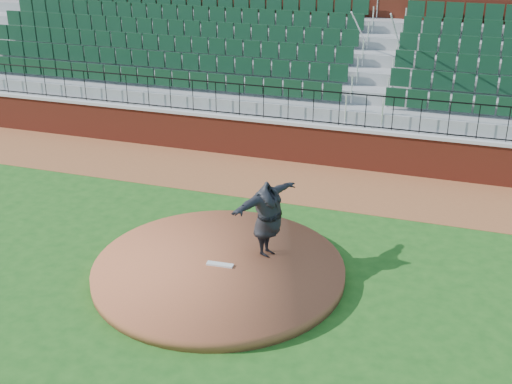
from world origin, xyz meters
TOP-DOWN VIEW (x-y plane):
  - ground at (0.00, 0.00)m, footprint 90.00×90.00m
  - warning_track at (0.00, 5.40)m, footprint 34.00×3.20m
  - field_wall at (0.00, 7.00)m, footprint 34.00×0.35m
  - wall_cap at (0.00, 7.00)m, footprint 34.00×0.45m
  - wall_railing at (0.00, 7.00)m, footprint 34.00×0.05m
  - seating_stands at (0.00, 9.72)m, footprint 34.00×5.10m
  - concourse_wall at (0.00, 12.52)m, footprint 34.00×0.50m
  - pitchers_mound at (-0.29, -0.17)m, footprint 5.44×5.44m
  - pitching_rubber at (-0.26, -0.19)m, footprint 0.59×0.18m
  - pitcher at (0.57, 0.59)m, footprint 1.28×2.22m

SIDE VIEW (x-z plane):
  - ground at x=0.00m, z-range 0.00..0.00m
  - warning_track at x=0.00m, z-range 0.00..0.01m
  - pitchers_mound at x=-0.29m, z-range 0.00..0.25m
  - pitching_rubber at x=-0.26m, z-range 0.25..0.29m
  - field_wall at x=0.00m, z-range 0.00..1.20m
  - pitcher at x=0.57m, z-range 0.25..2.00m
  - wall_cap at x=0.00m, z-range 1.20..1.30m
  - wall_railing at x=0.00m, z-range 1.30..2.30m
  - seating_stands at x=0.00m, z-range 0.00..4.60m
  - concourse_wall at x=0.00m, z-range 0.00..5.50m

